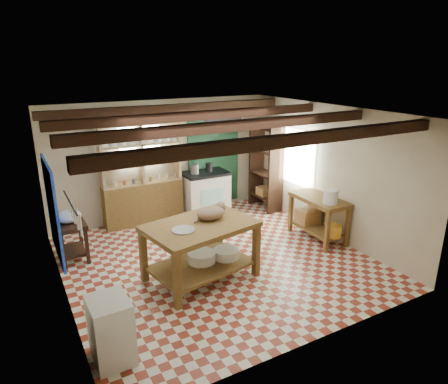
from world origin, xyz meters
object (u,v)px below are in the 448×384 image
white_cabinet (111,330)px  right_counter (318,218)px  work_table (201,251)px  prep_table (72,241)px  cat (211,213)px  stove (205,193)px

white_cabinet → right_counter: size_ratio=0.66×
work_table → prep_table: work_table is taller
right_counter → work_table: bearing=-173.8°
cat → prep_table: bearing=120.6°
work_table → stove: stove is taller
white_cabinet → cat: 2.44m
prep_table → work_table: bearing=-44.3°
stove → right_counter: (1.32, -2.32, -0.06)m
stove → cat: bearing=-113.5°
prep_table → white_cabinet: bearing=-90.4°
work_table → white_cabinet: 2.10m
right_counter → prep_table: bearing=163.0°
stove → right_counter: 2.66m
right_counter → cat: size_ratio=2.57×
cat → right_counter: bearing=-17.2°
work_table → white_cabinet: work_table is taller
prep_table → right_counter: 4.61m
stove → white_cabinet: size_ratio=1.26×
stove → cat: (-1.11, -2.46, 0.56)m
work_table → right_counter: work_table is taller
white_cabinet → work_table: bearing=33.2°
prep_table → right_counter: right_counter is taller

